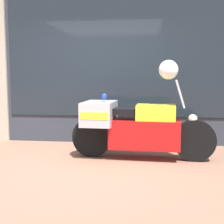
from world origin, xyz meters
The scene contains 5 objects.
ground_plane centered at (0.00, 0.00, 0.00)m, with size 60.00×60.00×0.00m, color #8E604C.
shop_building centered at (-0.34, 2.00, 1.88)m, with size 5.25×0.55×3.74m.
window_display centered at (0.30, 2.03, 0.48)m, with size 4.06×0.30×2.05m.
paramedic_motorcycle centered at (0.76, 0.69, 0.54)m, with size 2.32×0.81×1.29m.
white_helmet centered at (1.32, 0.67, 1.44)m, with size 0.30×0.30×0.30m, color white.
Camera 1 is at (1.07, -4.30, 1.34)m, focal length 50.00 mm.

